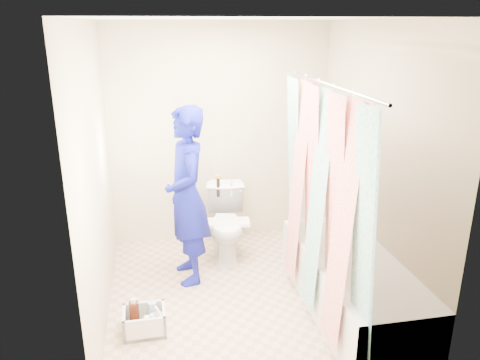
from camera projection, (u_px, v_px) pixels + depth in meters
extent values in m
plane|color=tan|center=(244.00, 294.00, 4.31)|extent=(2.60, 2.60, 0.00)
cube|color=white|center=(244.00, 19.00, 3.54)|extent=(2.40, 2.60, 0.02)
cube|color=#BFB293|center=(220.00, 135.00, 5.13)|extent=(2.40, 0.02, 2.40)
cube|color=#BFB293|center=(288.00, 235.00, 2.72)|extent=(2.40, 0.02, 2.40)
cube|color=#BFB293|center=(96.00, 178.00, 3.71)|extent=(0.02, 2.60, 2.40)
cube|color=#BFB293|center=(376.00, 162.00, 4.14)|extent=(0.02, 2.60, 2.40)
cube|color=white|center=(351.00, 285.00, 3.99)|extent=(0.70, 1.75, 0.50)
cube|color=white|center=(353.00, 263.00, 3.92)|extent=(0.58, 1.63, 0.06)
cylinder|color=silver|center=(326.00, 84.00, 3.38)|extent=(0.02, 1.90, 0.02)
cube|color=white|center=(319.00, 203.00, 3.68)|extent=(0.06, 1.75, 1.80)
imported|color=white|center=(227.00, 223.00, 4.91)|extent=(0.50, 0.77, 0.74)
cube|color=white|center=(227.00, 222.00, 4.78)|extent=(0.47, 0.25, 0.03)
cylinder|color=black|center=(218.00, 187.00, 4.98)|extent=(0.04, 0.04, 0.22)
cylinder|color=gold|center=(218.00, 176.00, 4.94)|extent=(0.06, 0.06, 0.03)
cylinder|color=silver|center=(231.00, 188.00, 5.00)|extent=(0.03, 0.03, 0.18)
imported|color=#0F1899|center=(187.00, 196.00, 4.33)|extent=(0.48, 0.66, 1.69)
cube|color=silver|center=(145.00, 330.00, 3.77)|extent=(0.34, 0.27, 0.03)
cube|color=silver|center=(125.00, 324.00, 3.72)|extent=(0.03, 0.27, 0.20)
cube|color=silver|center=(164.00, 319.00, 3.78)|extent=(0.03, 0.27, 0.20)
cube|color=silver|center=(145.00, 330.00, 3.63)|extent=(0.33, 0.03, 0.20)
cube|color=silver|center=(144.00, 312.00, 3.86)|extent=(0.33, 0.03, 0.20)
cylinder|color=#42190D|center=(134.00, 314.00, 3.76)|extent=(0.08, 0.08, 0.22)
cylinder|color=white|center=(153.00, 313.00, 3.80)|extent=(0.07, 0.07, 0.20)
cylinder|color=beige|center=(148.00, 324.00, 3.70)|extent=(0.05, 0.05, 0.14)
cylinder|color=#42190D|center=(135.00, 331.00, 3.68)|extent=(0.07, 0.07, 0.07)
cylinder|color=gold|center=(135.00, 327.00, 3.67)|extent=(0.07, 0.07, 0.01)
imported|color=silver|center=(157.00, 319.00, 3.71)|extent=(0.12, 0.13, 0.21)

